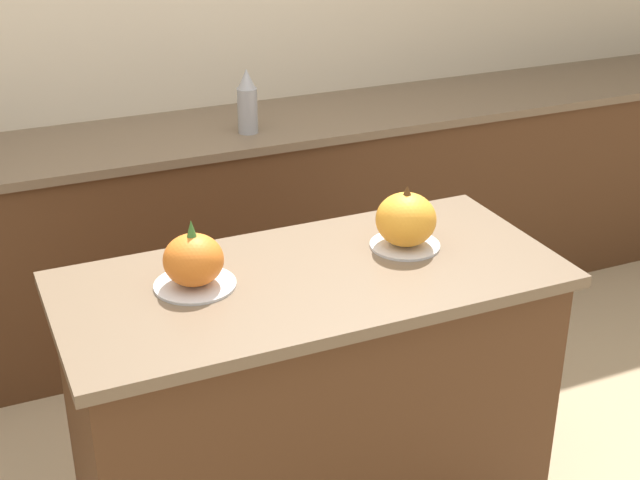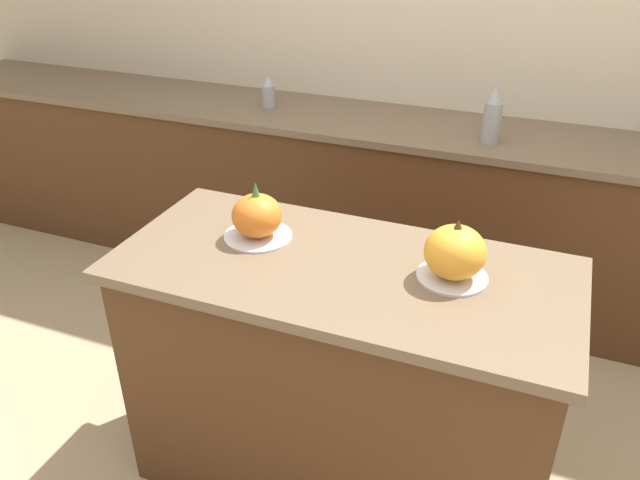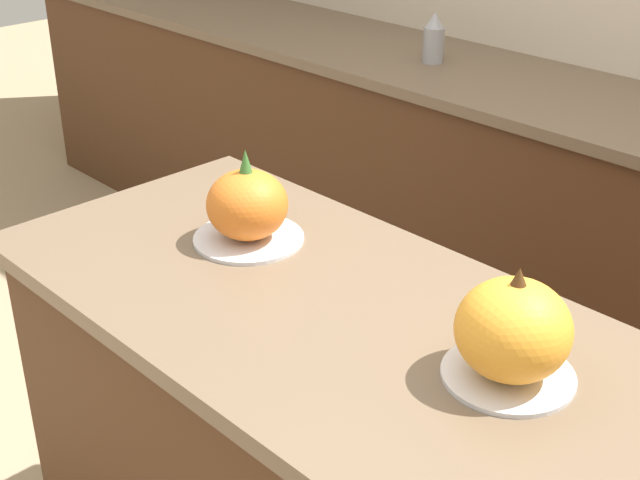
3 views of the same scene
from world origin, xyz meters
TOP-DOWN VIEW (x-y plane):
  - wall_back at (0.00, 1.67)m, footprint 8.00×0.06m
  - kitchen_island at (0.00, 0.00)m, footprint 1.41×0.65m
  - back_counter at (0.00, 1.34)m, footprint 6.00×0.60m
  - pumpkin_cake_left at (-0.31, 0.06)m, footprint 0.22×0.22m
  - pumpkin_cake_right at (0.32, 0.05)m, footprint 0.21×0.21m
  - bottle_tall at (0.25, 1.23)m, footprint 0.08×0.08m

SIDE VIEW (x-z plane):
  - kitchen_island at x=0.00m, z-range 0.00..0.90m
  - back_counter at x=0.00m, z-range 0.00..0.91m
  - pumpkin_cake_left at x=-0.31m, z-range 0.88..1.07m
  - pumpkin_cake_right at x=0.32m, z-range 0.89..1.08m
  - bottle_tall at x=0.25m, z-range 0.90..1.16m
  - wall_back at x=0.00m, z-range 0.00..2.50m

